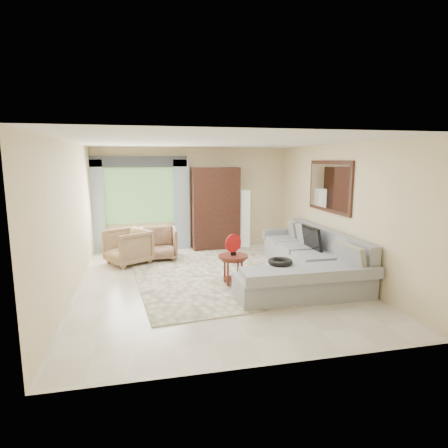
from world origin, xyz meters
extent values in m
plane|color=silver|center=(0.00, 0.00, 0.00)|extent=(6.00, 6.00, 0.00)
cube|color=beige|center=(0.05, 0.40, 0.01)|extent=(3.40, 4.29, 0.02)
cube|color=gray|center=(2.00, 0.50, 0.20)|extent=(0.90, 2.40, 0.40)
cube|color=gray|center=(1.30, -1.10, 0.20)|extent=(2.30, 0.80, 0.40)
cube|color=gray|center=(2.35, 0.10, 0.65)|extent=(0.20, 3.20, 0.50)
cube|color=gray|center=(2.00, 1.78, 0.51)|extent=(0.90, 0.16, 0.22)
cube|color=gray|center=(1.30, -1.55, 0.49)|extent=(2.30, 0.10, 0.18)
cube|color=black|center=(2.05, 0.21, 0.72)|extent=(0.14, 0.74, 0.48)
torus|color=black|center=(1.00, -0.76, 0.55)|extent=(0.43, 0.43, 0.09)
cylinder|color=#4C2014|center=(0.30, -0.20, 0.54)|extent=(0.56, 0.56, 0.04)
cylinder|color=#4C2014|center=(0.30, -0.20, 0.25)|extent=(0.37, 0.37, 0.50)
cylinder|color=#AE1111|center=(0.30, -0.20, 0.79)|extent=(0.33, 0.14, 0.34)
imported|color=#9B7954|center=(-1.64, 1.66, 0.39)|extent=(1.15, 1.15, 0.78)
imported|color=brown|center=(-0.95, 1.92, 0.37)|extent=(0.79, 0.81, 0.74)
imported|color=#999999|center=(-2.09, 2.78, 0.26)|extent=(0.54, 0.50, 0.52)
cube|color=black|center=(0.55, 2.72, 1.05)|extent=(1.20, 0.55, 2.10)
cube|color=silver|center=(1.35, 2.78, 0.75)|extent=(0.24, 0.24, 1.50)
cube|color=#669E59|center=(-1.35, 2.97, 1.40)|extent=(1.80, 0.04, 1.40)
cube|color=#9EB7CC|center=(-2.40, 2.88, 1.15)|extent=(0.40, 0.08, 2.30)
cube|color=#9EB7CC|center=(-0.30, 2.88, 1.15)|extent=(0.40, 0.08, 2.30)
cube|color=#1E232D|center=(-1.35, 2.90, 2.25)|extent=(2.40, 0.12, 0.26)
cube|color=black|center=(2.47, 0.35, 1.75)|extent=(0.04, 1.70, 1.05)
cube|color=white|center=(2.45, 0.35, 1.75)|extent=(0.02, 1.54, 0.90)
camera|label=1|loc=(-1.32, -6.68, 2.28)|focal=30.00mm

